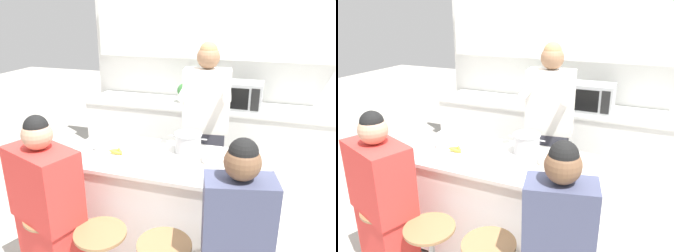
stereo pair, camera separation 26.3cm
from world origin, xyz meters
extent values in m
plane|color=#B2ADA3|center=(0.00, 0.00, 0.00)|extent=(16.00, 16.00, 0.00)
cube|color=silver|center=(0.00, 1.94, 1.35)|extent=(3.25, 0.06, 2.70)
cube|color=white|center=(0.00, 1.83, 1.83)|extent=(2.99, 0.16, 0.75)
cube|color=white|center=(0.00, 1.58, 0.44)|extent=(2.99, 0.63, 0.89)
cube|color=silver|center=(0.00, 1.58, 0.90)|extent=(3.02, 0.66, 0.03)
cube|color=black|center=(0.00, 0.00, 0.03)|extent=(1.53, 0.63, 0.06)
cube|color=white|center=(0.00, 0.00, 0.46)|extent=(1.61, 0.71, 0.80)
cube|color=silver|center=(0.00, 0.00, 0.88)|extent=(1.65, 0.75, 0.03)
cylinder|color=#B7BABC|center=(-0.66, -0.65, 0.32)|extent=(0.04, 0.04, 0.61)
cylinder|color=#997047|center=(-0.66, -0.65, 0.63)|extent=(0.35, 0.35, 0.02)
cylinder|color=#997047|center=(-0.22, -0.71, 0.63)|extent=(0.35, 0.35, 0.02)
cylinder|color=#997047|center=(0.22, -0.69, 0.63)|extent=(0.35, 0.35, 0.02)
cube|color=#383842|center=(0.20, 0.63, 0.47)|extent=(0.39, 0.27, 0.93)
cube|color=silver|center=(0.20, 0.63, 1.23)|extent=(0.46, 0.28, 0.59)
cylinder|color=silver|center=(0.06, 0.34, 1.36)|extent=(0.11, 0.33, 0.07)
cylinder|color=silver|center=(0.41, 0.39, 1.36)|extent=(0.11, 0.33, 0.07)
sphere|color=#936B4C|center=(0.20, 0.63, 1.63)|extent=(0.23, 0.23, 0.21)
sphere|color=#A37F51|center=(0.20, 0.63, 1.68)|extent=(0.18, 0.18, 0.16)
cube|color=red|center=(-0.65, -0.67, 0.90)|extent=(0.57, 0.44, 0.52)
sphere|color=tan|center=(-0.65, -0.67, 1.26)|extent=(0.25, 0.25, 0.20)
sphere|color=black|center=(-0.65, -0.67, 1.32)|extent=(0.20, 0.20, 0.16)
cube|color=#474C6B|center=(0.65, -0.67, 0.90)|extent=(0.44, 0.31, 0.52)
sphere|color=brown|center=(0.65, -0.67, 1.26)|extent=(0.24, 0.24, 0.20)
sphere|color=black|center=(0.65, -0.67, 1.32)|extent=(0.19, 0.19, 0.16)
cylinder|color=#B7BABC|center=(0.14, 0.17, 0.97)|extent=(0.22, 0.22, 0.16)
cylinder|color=#B7BABC|center=(0.14, 0.17, 1.06)|extent=(0.23, 0.23, 0.01)
cylinder|color=#B7BABC|center=(0.01, 0.17, 1.02)|extent=(0.05, 0.01, 0.01)
cylinder|color=#B7BABC|center=(0.28, 0.17, 1.02)|extent=(0.05, 0.01, 0.01)
cylinder|color=silver|center=(0.39, 0.05, 0.93)|extent=(0.18, 0.18, 0.07)
cylinder|color=white|center=(-0.58, -0.03, 0.94)|extent=(0.07, 0.07, 0.10)
torus|color=white|center=(-0.53, -0.03, 0.95)|extent=(0.04, 0.01, 0.04)
ellipsoid|color=yellow|center=(-0.41, -0.06, 0.91)|extent=(0.11, 0.04, 0.05)
ellipsoid|color=yellow|center=(-0.44, -0.03, 0.91)|extent=(0.08, 0.10, 0.05)
ellipsoid|color=yellow|center=(-0.38, -0.03, 0.91)|extent=(0.09, 0.09, 0.05)
cube|color=#B2B5B7|center=(0.42, 1.54, 1.08)|extent=(0.51, 0.35, 0.32)
cube|color=black|center=(0.38, 1.36, 1.08)|extent=(0.31, 0.01, 0.24)
cube|color=black|center=(0.60, 1.36, 1.08)|extent=(0.09, 0.01, 0.26)
cylinder|color=beige|center=(-0.27, 1.58, 0.96)|extent=(0.14, 0.14, 0.08)
sphere|color=#387538|center=(-0.27, 1.58, 1.08)|extent=(0.18, 0.18, 0.18)
camera|label=1|loc=(0.76, -2.29, 2.02)|focal=35.00mm
camera|label=2|loc=(1.00, -2.19, 2.02)|focal=35.00mm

